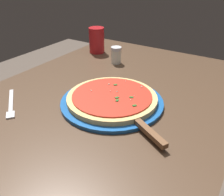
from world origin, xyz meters
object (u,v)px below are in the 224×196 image
at_px(parmesan_shaker, 116,55).
at_px(fork, 11,105).
at_px(pizza_server, 140,125).
at_px(cup_tall_drink, 97,40).
at_px(pizza, 112,98).
at_px(serving_plate, 112,102).

bearing_deg(parmesan_shaker, fork, 170.10).
bearing_deg(pizza_server, cup_tall_drink, 45.87).
distance_m(pizza, fork, 0.32).
relative_size(pizza, parmesan_shaker, 3.89).
height_order(serving_plate, fork, serving_plate).
height_order(pizza_server, cup_tall_drink, cup_tall_drink).
distance_m(pizza_server, fork, 0.42).
relative_size(serving_plate, cup_tall_drink, 2.68).
xyz_separation_m(fork, parmesan_shaker, (0.50, -0.09, 0.04)).
distance_m(pizza_server, parmesan_shaker, 0.50).
bearing_deg(fork, pizza, -55.11).
bearing_deg(serving_plate, cup_tall_drink, 41.14).
xyz_separation_m(pizza_server, fork, (-0.11, 0.40, -0.01)).
height_order(pizza, pizza_server, pizza).
distance_m(serving_plate, pizza, 0.02).
height_order(cup_tall_drink, parmesan_shaker, cup_tall_drink).
height_order(cup_tall_drink, fork, cup_tall_drink).
distance_m(cup_tall_drink, parmesan_shaker, 0.18).
xyz_separation_m(pizza, fork, (-0.18, 0.26, -0.02)).
xyz_separation_m(pizza_server, parmesan_shaker, (0.39, 0.32, 0.02)).
bearing_deg(parmesan_shaker, serving_plate, -150.28).
bearing_deg(serving_plate, pizza, -46.60).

